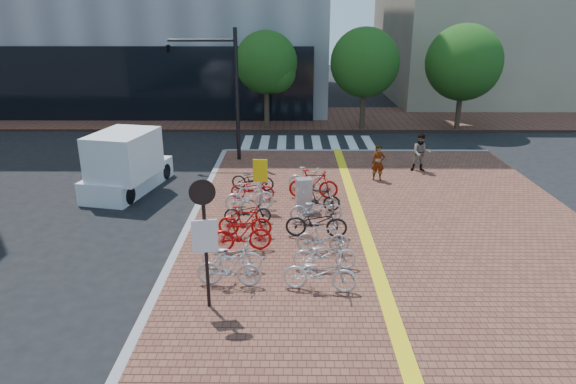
{
  "coord_description": "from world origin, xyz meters",
  "views": [
    {
      "loc": [
        -0.44,
        -14.5,
        7.1
      ],
      "look_at": [
        -0.56,
        1.98,
        1.3
      ],
      "focal_mm": 32.0,
      "sensor_mm": 36.0,
      "label": 1
    }
  ],
  "objects_px": {
    "pedestrian_a": "(378,163)",
    "bike_12": "(316,208)",
    "notice_sign": "(205,229)",
    "pedestrian_b": "(421,153)",
    "bike_7": "(253,179)",
    "bike_11": "(316,222)",
    "bike_15": "(308,179)",
    "bike_10": "(323,238)",
    "utility_box": "(304,195)",
    "bike_4": "(248,211)",
    "bike_13": "(318,199)",
    "bike_14": "(313,184)",
    "box_truck": "(126,162)",
    "bike_9": "(325,254)",
    "bike_2": "(241,234)",
    "bike_6": "(252,188)",
    "bike_5": "(249,197)",
    "bike_3": "(245,222)",
    "bike_1": "(232,255)",
    "traffic_light_pole": "(206,70)",
    "bike_0": "(229,268)",
    "yellow_sign": "(260,175)",
    "bike_8": "(320,272)"
  },
  "relations": [
    {
      "from": "bike_10",
      "to": "utility_box",
      "type": "xyz_separation_m",
      "value": [
        -0.5,
        3.53,
        0.13
      ]
    },
    {
      "from": "bike_0",
      "to": "bike_14",
      "type": "relative_size",
      "value": 0.91
    },
    {
      "from": "bike_0",
      "to": "bike_4",
      "type": "xyz_separation_m",
      "value": [
        0.13,
        4.34,
        -0.1
      ]
    },
    {
      "from": "yellow_sign",
      "to": "notice_sign",
      "type": "distance_m",
      "value": 6.76
    },
    {
      "from": "notice_sign",
      "to": "bike_1",
      "type": "bearing_deg",
      "value": 79.09
    },
    {
      "from": "bike_2",
      "to": "utility_box",
      "type": "xyz_separation_m",
      "value": [
        1.98,
        3.43,
        0.06
      ]
    },
    {
      "from": "bike_1",
      "to": "bike_8",
      "type": "relative_size",
      "value": 0.89
    },
    {
      "from": "notice_sign",
      "to": "box_truck",
      "type": "xyz_separation_m",
      "value": [
        -4.82,
        9.29,
        -1.02
      ]
    },
    {
      "from": "bike_14",
      "to": "bike_12",
      "type": "bearing_deg",
      "value": -174.59
    },
    {
      "from": "notice_sign",
      "to": "bike_5",
      "type": "bearing_deg",
      "value": 85.69
    },
    {
      "from": "bike_5",
      "to": "pedestrian_b",
      "type": "xyz_separation_m",
      "value": [
        7.48,
        5.04,
        0.33
      ]
    },
    {
      "from": "bike_9",
      "to": "bike_10",
      "type": "distance_m",
      "value": 1.07
    },
    {
      "from": "bike_10",
      "to": "traffic_light_pole",
      "type": "height_order",
      "value": "traffic_light_pole"
    },
    {
      "from": "bike_7",
      "to": "bike_6",
      "type": "bearing_deg",
      "value": -166.41
    },
    {
      "from": "bike_2",
      "to": "bike_6",
      "type": "relative_size",
      "value": 1.08
    },
    {
      "from": "bike_14",
      "to": "pedestrian_a",
      "type": "relative_size",
      "value": 1.24
    },
    {
      "from": "bike_0",
      "to": "bike_4",
      "type": "height_order",
      "value": "bike_0"
    },
    {
      "from": "bike_7",
      "to": "yellow_sign",
      "type": "distance_m",
      "value": 2.45
    },
    {
      "from": "bike_4",
      "to": "bike_12",
      "type": "bearing_deg",
      "value": -89.13
    },
    {
      "from": "utility_box",
      "to": "bike_4",
      "type": "bearing_deg",
      "value": -148.19
    },
    {
      "from": "bike_3",
      "to": "box_truck",
      "type": "distance_m",
      "value": 7.39
    },
    {
      "from": "bike_4",
      "to": "bike_13",
      "type": "xyz_separation_m",
      "value": [
        2.5,
        1.17,
        0.06
      ]
    },
    {
      "from": "bike_6",
      "to": "box_truck",
      "type": "distance_m",
      "value": 5.6
    },
    {
      "from": "bike_9",
      "to": "bike_10",
      "type": "relative_size",
      "value": 1.13
    },
    {
      "from": "utility_box",
      "to": "bike_15",
      "type": "bearing_deg",
      "value": 83.91
    },
    {
      "from": "bike_8",
      "to": "traffic_light_pole",
      "type": "relative_size",
      "value": 0.31
    },
    {
      "from": "bike_2",
      "to": "bike_11",
      "type": "height_order",
      "value": "bike_2"
    },
    {
      "from": "bike_7",
      "to": "bike_11",
      "type": "relative_size",
      "value": 0.88
    },
    {
      "from": "bike_4",
      "to": "bike_11",
      "type": "distance_m",
      "value": 2.59
    },
    {
      "from": "pedestrian_a",
      "to": "notice_sign",
      "type": "xyz_separation_m",
      "value": [
        -5.8,
        -10.26,
        1.33
      ]
    },
    {
      "from": "bike_15",
      "to": "pedestrian_a",
      "type": "bearing_deg",
      "value": -53.59
    },
    {
      "from": "bike_0",
      "to": "bike_12",
      "type": "height_order",
      "value": "bike_0"
    },
    {
      "from": "bike_1",
      "to": "traffic_light_pole",
      "type": "distance_m",
      "value": 12.53
    },
    {
      "from": "bike_6",
      "to": "bike_9",
      "type": "relative_size",
      "value": 0.94
    },
    {
      "from": "bike_0",
      "to": "bike_5",
      "type": "bearing_deg",
      "value": 2.9
    },
    {
      "from": "bike_11",
      "to": "pedestrian_b",
      "type": "distance_m",
      "value": 8.98
    },
    {
      "from": "bike_10",
      "to": "bike_2",
      "type": "bearing_deg",
      "value": 92.86
    },
    {
      "from": "pedestrian_b",
      "to": "bike_7",
      "type": "bearing_deg",
      "value": -153.56
    },
    {
      "from": "bike_2",
      "to": "utility_box",
      "type": "height_order",
      "value": "utility_box"
    },
    {
      "from": "bike_10",
      "to": "bike_12",
      "type": "relative_size",
      "value": 0.86
    },
    {
      "from": "bike_3",
      "to": "bike_4",
      "type": "xyz_separation_m",
      "value": [
        -0.01,
        1.15,
        -0.1
      ]
    },
    {
      "from": "bike_11",
      "to": "pedestrian_b",
      "type": "xyz_separation_m",
      "value": [
        5.11,
        7.37,
        0.35
      ]
    },
    {
      "from": "bike_2",
      "to": "pedestrian_a",
      "type": "height_order",
      "value": "pedestrian_a"
    },
    {
      "from": "bike_6",
      "to": "bike_15",
      "type": "xyz_separation_m",
      "value": [
        2.22,
        1.06,
        0.05
      ]
    },
    {
      "from": "bike_10",
      "to": "bike_13",
      "type": "height_order",
      "value": "bike_10"
    },
    {
      "from": "bike_4",
      "to": "bike_13",
      "type": "height_order",
      "value": "bike_13"
    },
    {
      "from": "bike_7",
      "to": "bike_14",
      "type": "bearing_deg",
      "value": -101.51
    },
    {
      "from": "pedestrian_a",
      "to": "bike_12",
      "type": "bearing_deg",
      "value": -121.36
    },
    {
      "from": "bike_5",
      "to": "bike_14",
      "type": "bearing_deg",
      "value": -71.66
    },
    {
      "from": "bike_3",
      "to": "bike_13",
      "type": "distance_m",
      "value": 3.4
    }
  ]
}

